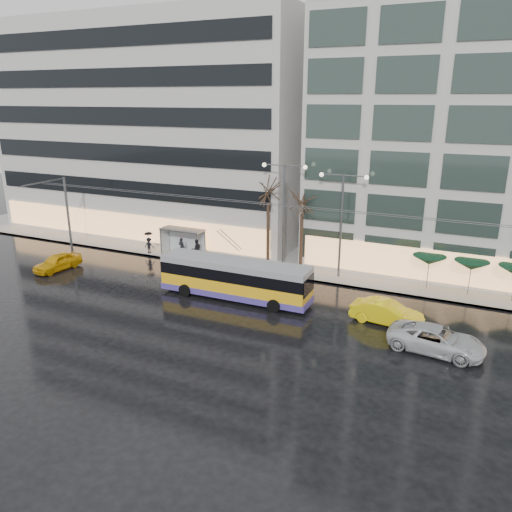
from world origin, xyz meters
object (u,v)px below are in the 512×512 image
Objects in this scene: trolleybus at (235,280)px; bus_shelter at (180,235)px; street_lamp_near at (284,202)px; taxi_a at (58,262)px.

trolleybus is 12.10m from bus_shelter.
trolleybus is 2.75× the size of bus_shelter.
street_lamp_near is (10.38, 0.11, 4.03)m from bus_shelter.
trolleybus is at bearing 9.93° from taxi_a.
street_lamp_near is at bearing 0.63° from bus_shelter.
street_lamp_near reaches higher than taxi_a.
trolleybus is 8.83m from street_lamp_near.
trolleybus is 2.71× the size of taxi_a.
street_lamp_near is 20.29m from taxi_a.
bus_shelter reaches higher than taxi_a.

